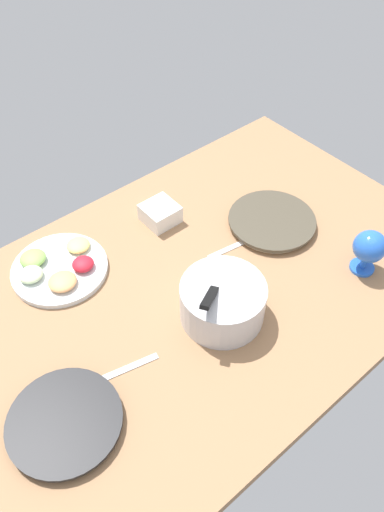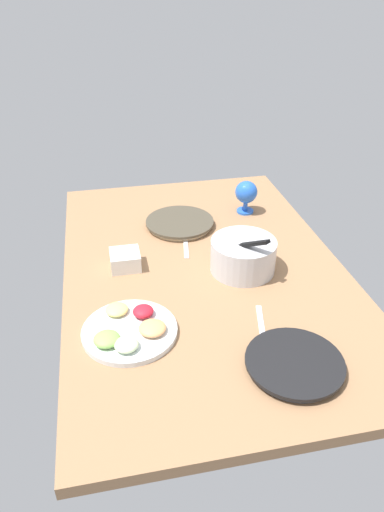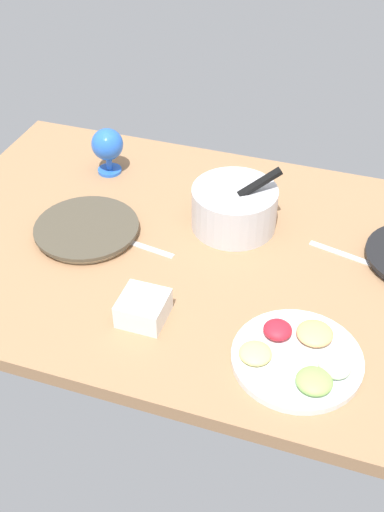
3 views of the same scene
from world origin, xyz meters
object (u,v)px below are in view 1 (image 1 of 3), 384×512
Objects in this scene: dinner_plate_right at (65,422)px; square_bowl_white at (160,213)px; fruit_platter at (59,268)px; hurricane_glass_blue at (369,248)px; mixing_bowl at (222,301)px; dinner_plate_left at (272,221)px.

dinner_plate_right is 75.11cm from square_bowl_white.
fruit_platter is 94.64cm from hurricane_glass_blue.
mixing_bowl is 2.20× the size of square_bowl_white.
dinner_plate_left is 1.22× the size of mixing_bowl.
dinner_plate_left is 71.36cm from fruit_platter.
square_bowl_white reaches higher than dinner_plate_right.
fruit_platter is 2.70× the size of square_bowl_white.
fruit_platter is (65.75, -27.74, 0.26)cm from dinner_plate_left.
dinner_plate_right is 0.95× the size of fruit_platter.
hurricane_glass_blue is 1.36× the size of square_bowl_white.
hurricane_glass_blue is (-7.34, 31.88, 7.94)cm from dinner_plate_left.
mixing_bowl is at bearing 23.81° from dinner_plate_left.
dinner_plate_left is 1.04× the size of dinner_plate_right.
mixing_bowl reaches higher than dinner_plate_right.
dinner_plate_left is at bearing -77.03° from hurricane_glass_blue.
dinner_plate_left is 0.99× the size of fruit_platter.
dinner_plate_right is (89.41, 16.81, -0.02)cm from dinner_plate_left.
mixing_bowl is (-51.25, 0.03, 5.25)cm from dinner_plate_right.
dinner_plate_left and dinner_plate_right have the same top height.
square_bowl_white is (-10.56, -42.65, -3.11)cm from mixing_bowl.
fruit_platter is (-23.66, -44.55, 0.28)cm from dinner_plate_right.
fruit_platter is at bearing -22.87° from dinner_plate_left.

